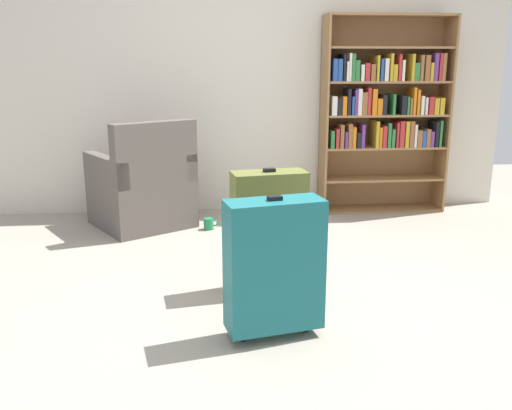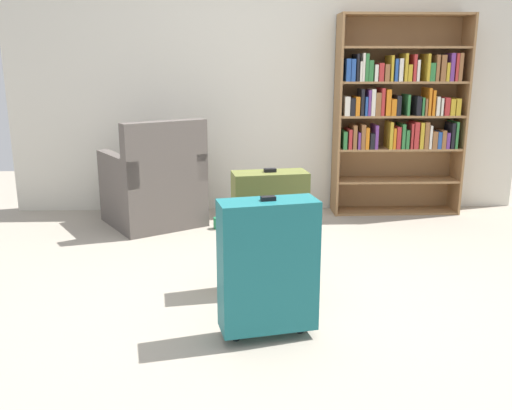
{
  "view_description": "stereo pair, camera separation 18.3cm",
  "coord_description": "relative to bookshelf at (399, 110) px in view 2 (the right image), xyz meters",
  "views": [
    {
      "loc": [
        -0.49,
        -2.9,
        1.35
      ],
      "look_at": [
        -0.19,
        0.14,
        0.55
      ],
      "focal_mm": 38.59,
      "sensor_mm": 36.0,
      "label": 1
    },
    {
      "loc": [
        -0.31,
        -2.92,
        1.35
      ],
      "look_at": [
        -0.19,
        0.14,
        0.55
      ],
      "focal_mm": 38.59,
      "sensor_mm": 36.0,
      "label": 2
    }
  ],
  "objects": [
    {
      "name": "suitcase_olive",
      "position": [
        -1.26,
        -1.77,
        -0.54
      ],
      "size": [
        0.46,
        0.25,
        0.75
      ],
      "color": "brown",
      "rests_on": "ground"
    },
    {
      "name": "mug",
      "position": [
        -1.6,
        -0.49,
        -0.88
      ],
      "size": [
        0.12,
        0.08,
        0.1
      ],
      "color": "#1E7F4C",
      "rests_on": "ground"
    },
    {
      "name": "ground_plane",
      "position": [
        -1.15,
        -1.97,
        -0.93
      ],
      "size": [
        8.18,
        8.18,
        0.0
      ],
      "primitive_type": "plane",
      "color": "#9E9384"
    },
    {
      "name": "back_wall",
      "position": [
        -1.15,
        0.21,
        0.37
      ],
      "size": [
        4.67,
        0.1,
        2.6
      ],
      "primitive_type": "cube",
      "color": "beige",
      "rests_on": "ground"
    },
    {
      "name": "bookshelf",
      "position": [
        0.0,
        0.0,
        0.0
      ],
      "size": [
        1.14,
        0.3,
        1.75
      ],
      "color": "olive",
      "rests_on": "ground"
    },
    {
      "name": "armchair",
      "position": [
        -2.14,
        -0.33,
        -0.61
      ],
      "size": [
        0.96,
        0.96,
        0.9
      ],
      "color": "#59514C",
      "rests_on": "ground"
    },
    {
      "name": "suitcase_teal",
      "position": [
        -1.31,
        -2.36,
        -0.55
      ],
      "size": [
        0.51,
        0.28,
        0.73
      ],
      "color": "#19666B",
      "rests_on": "ground"
    }
  ]
}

